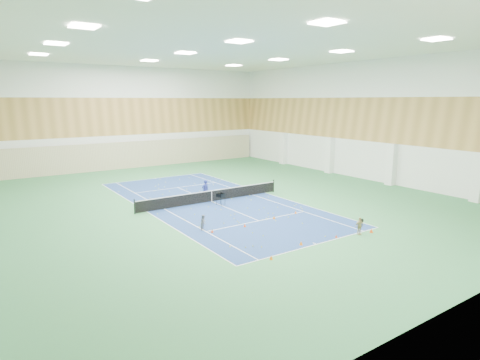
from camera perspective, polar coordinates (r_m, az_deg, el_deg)
name	(u,v)px	position (r m, az deg, el deg)	size (l,w,h in m)	color
ground	(212,202)	(32.59, -4.05, -3.08)	(40.00, 40.00, 0.00)	#327444
room_shell	(211,127)	(31.64, -4.20, 7.50)	(36.00, 40.00, 12.00)	white
wood_cladding	(210,101)	(31.58, -4.25, 11.13)	(36.00, 40.00, 8.00)	#B48642
ceiling_light_grid	(210,48)	(31.81, -4.36, 18.20)	(21.40, 25.40, 0.06)	white
court_surface	(212,202)	(32.59, -4.05, -3.08)	(10.97, 23.77, 0.01)	navy
tennis_balls_scatter	(212,201)	(32.58, -4.05, -3.01)	(10.57, 22.77, 0.07)	gold
tennis_net	(212,195)	(32.46, -4.06, -2.14)	(12.80, 0.10, 1.10)	black
back_curtain	(129,155)	(50.10, -15.50, 3.44)	(35.40, 0.16, 3.20)	#C6B793
coach	(205,190)	(32.91, -4.97, -1.43)	(0.62, 0.41, 1.70)	navy
child_court	(204,222)	(25.57, -5.20, -6.01)	(0.47, 0.37, 0.97)	gray
child_apron	(359,226)	(25.59, 16.63, -6.29)	(0.64, 0.27, 1.10)	tan
ball_cart	(221,199)	(31.41, -2.75, -2.71)	(0.55, 0.55, 0.96)	black
cone_svc_a	(212,231)	(25.09, -3.99, -7.25)	(0.19, 0.19, 0.21)	#D93D0B
cone_svc_b	(245,225)	(26.12, 0.69, -6.46)	(0.19, 0.19, 0.21)	#FF470D
cone_svc_c	(274,217)	(27.90, 4.87, -5.32)	(0.21, 0.21, 0.23)	#D5650B
cone_svc_d	(296,212)	(29.39, 7.92, -4.56)	(0.18, 0.18, 0.20)	orange
cone_base_a	(271,257)	(21.08, 4.45, -10.93)	(0.19, 0.19, 0.21)	orange
cone_base_b	(301,243)	(23.23, 8.68, -8.86)	(0.21, 0.21, 0.23)	orange
cone_base_c	(336,236)	(24.83, 13.54, -7.77)	(0.17, 0.17, 0.19)	#E8430C
cone_base_d	(371,231)	(26.33, 18.19, -6.86)	(0.22, 0.22, 0.25)	#F3480C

